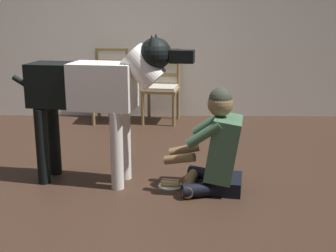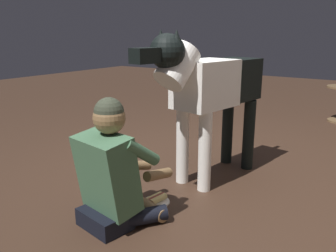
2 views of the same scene
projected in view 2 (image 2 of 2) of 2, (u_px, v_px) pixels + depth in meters
The scene contains 4 objects.
ground_plane at pixel (198, 172), 3.27m from camera, with size 15.70×15.70×0.00m, color #38251A.
person_sitting_on_floor at pixel (113, 173), 2.32m from camera, with size 0.69×0.57×0.88m.
large_dog at pixel (210, 87), 2.93m from camera, with size 1.58×0.48×1.29m.
hot_dog_on_plate at pixel (156, 199), 2.69m from camera, with size 0.21×0.21×0.06m.
Camera 2 is at (2.69, 1.47, 1.27)m, focal length 37.31 mm.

